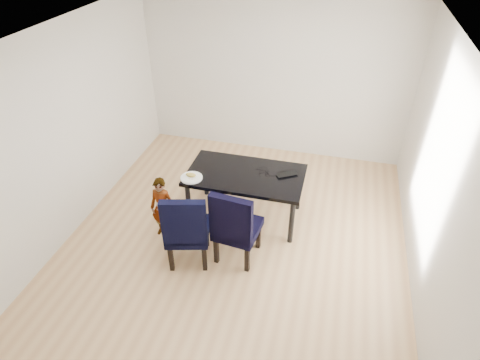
% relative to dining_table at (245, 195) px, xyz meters
% --- Properties ---
extents(floor, '(4.50, 5.00, 0.01)m').
position_rel_dining_table_xyz_m(floor, '(0.00, -0.50, -0.38)').
color(floor, tan).
rests_on(floor, ground).
extents(ceiling, '(4.50, 5.00, 0.01)m').
position_rel_dining_table_xyz_m(ceiling, '(0.00, -0.50, 2.33)').
color(ceiling, white).
rests_on(ceiling, wall_back).
extents(wall_back, '(4.50, 0.01, 2.70)m').
position_rel_dining_table_xyz_m(wall_back, '(0.00, 2.00, 0.98)').
color(wall_back, silver).
rests_on(wall_back, ground).
extents(wall_front, '(4.50, 0.01, 2.70)m').
position_rel_dining_table_xyz_m(wall_front, '(0.00, -3.00, 0.98)').
color(wall_front, white).
rests_on(wall_front, ground).
extents(wall_left, '(0.01, 5.00, 2.70)m').
position_rel_dining_table_xyz_m(wall_left, '(-2.25, -0.50, 0.98)').
color(wall_left, silver).
rests_on(wall_left, ground).
extents(wall_right, '(0.01, 5.00, 2.70)m').
position_rel_dining_table_xyz_m(wall_right, '(2.25, -0.50, 0.98)').
color(wall_right, silver).
rests_on(wall_right, ground).
extents(dining_table, '(1.60, 0.90, 0.75)m').
position_rel_dining_table_xyz_m(dining_table, '(0.00, 0.00, 0.00)').
color(dining_table, black).
rests_on(dining_table, floor).
extents(chair_left, '(0.65, 0.66, 1.09)m').
position_rel_dining_table_xyz_m(chair_left, '(-0.49, -0.98, 0.17)').
color(chair_left, black).
rests_on(chair_left, floor).
extents(chair_right, '(0.58, 0.60, 1.09)m').
position_rel_dining_table_xyz_m(chair_right, '(0.10, -0.78, 0.17)').
color(chair_right, black).
rests_on(chair_right, floor).
extents(child, '(0.34, 0.23, 0.91)m').
position_rel_dining_table_xyz_m(child, '(-0.98, -0.65, 0.08)').
color(child, orange).
rests_on(child, floor).
extents(plate, '(0.37, 0.37, 0.02)m').
position_rel_dining_table_xyz_m(plate, '(-0.68, -0.29, 0.38)').
color(plate, white).
rests_on(plate, dining_table).
extents(sandwich, '(0.14, 0.07, 0.06)m').
position_rel_dining_table_xyz_m(sandwich, '(-0.69, -0.27, 0.42)').
color(sandwich, '#A9913C').
rests_on(sandwich, plate).
extents(laptop, '(0.34, 0.31, 0.02)m').
position_rel_dining_table_xyz_m(laptop, '(0.53, 0.14, 0.39)').
color(laptop, black).
rests_on(laptop, dining_table).
extents(cable_tangle, '(0.18, 0.18, 0.01)m').
position_rel_dining_table_xyz_m(cable_tangle, '(0.25, 0.04, 0.38)').
color(cable_tangle, black).
rests_on(cable_tangle, dining_table).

